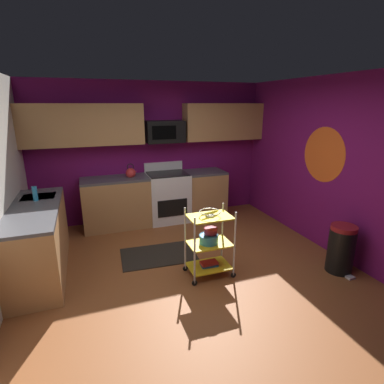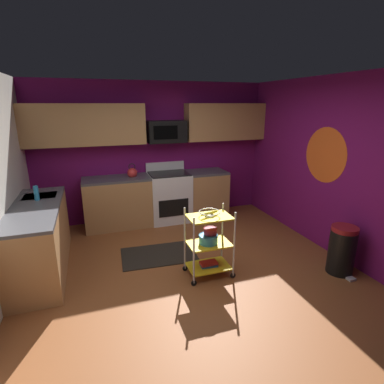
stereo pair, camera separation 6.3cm
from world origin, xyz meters
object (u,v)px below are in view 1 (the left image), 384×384
dish_soap_bottle (35,194)px  trash_can (341,249)px  oven_range (168,196)px  book_stack (209,264)px  rolling_cart (209,243)px  mixing_bowl_small (211,231)px  microwave (165,132)px  mixing_bowl_large (209,239)px  fruit_bowl (210,213)px  kettle (131,173)px

dish_soap_bottle → trash_can: (3.81, -1.64, -0.69)m
oven_range → book_stack: 2.11m
rolling_cart → mixing_bowl_small: (0.03, 0.02, 0.17)m
book_stack → microwave: bearing=89.7°
dish_soap_bottle → mixing_bowl_small: bearing=-27.4°
mixing_bowl_large → fruit_bowl: bearing=-0.0°
microwave → mixing_bowl_small: microwave is taller
kettle → trash_can: bearing=-47.7°
mixing_bowl_small → trash_can: 1.78m
rolling_cart → book_stack: rolling_cart is taller
oven_range → rolling_cart: bearing=-90.3°
kettle → dish_soap_bottle: (-1.44, -0.96, 0.02)m
microwave → fruit_bowl: size_ratio=2.57×
oven_range → trash_can: size_ratio=1.67×
rolling_cart → dish_soap_bottle: dish_soap_bottle is taller
oven_range → microwave: (-0.00, 0.10, 1.22)m
oven_range → mixing_bowl_small: size_ratio=6.04×
microwave → mixing_bowl_large: bearing=-90.5°
mixing_bowl_small → trash_can: size_ratio=0.28×
rolling_cart → oven_range: bearing=89.7°
kettle → trash_can: kettle is taller
rolling_cart → kettle: bearing=107.7°
oven_range → mixing_bowl_large: bearing=-90.6°
microwave → kettle: size_ratio=2.65×
book_stack → mixing_bowl_small: bearing=39.2°
oven_range → kettle: (-0.68, -0.00, 0.52)m
fruit_bowl → book_stack: size_ratio=1.17×
fruit_bowl → mixing_bowl_large: size_ratio=1.08×
microwave → mixing_bowl_large: (-0.02, -2.19, -1.18)m
oven_range → fruit_bowl: 2.13m
microwave → mixing_bowl_small: (0.01, -2.17, -1.08)m
rolling_cart → mixing_bowl_small: bearing=39.2°
oven_range → dish_soap_bottle: (-2.12, -0.96, 0.54)m
book_stack → dish_soap_bottle: (-2.11, 1.13, 0.87)m
book_stack → dish_soap_bottle: bearing=151.9°
microwave → fruit_bowl: 2.34m
fruit_bowl → book_stack: 0.72m
rolling_cart → book_stack: (-0.00, 0.00, -0.30)m
oven_range → mixing_bowl_small: 2.07m
mixing_bowl_large → trash_can: bearing=-16.8°
mixing_bowl_large → mixing_bowl_small: mixing_bowl_small is taller
rolling_cart → mixing_bowl_large: rolling_cart is taller
mixing_bowl_small → book_stack: (-0.03, -0.02, -0.46)m
book_stack → kettle: kettle is taller
mixing_bowl_large → book_stack: 0.36m
mixing_bowl_small → mixing_bowl_large: bearing=-149.7°
trash_can → mixing_bowl_large: bearing=163.2°
rolling_cart → book_stack: bearing=180.0°
oven_range → mixing_bowl_large: size_ratio=4.37×
microwave → oven_range: bearing=-89.7°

